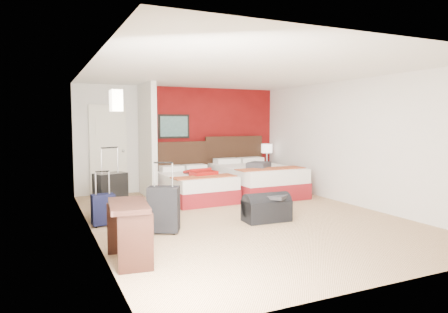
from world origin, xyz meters
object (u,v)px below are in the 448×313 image
bed_left (194,187)px  suitcase_charcoal (164,211)px  table_lamp (267,154)px  desk (129,233)px  suitcase_black (111,197)px  suitcase_navy (103,211)px  bed_right (256,180)px  duffel_bag (266,210)px  nightstand (267,174)px  red_suitcase_open (200,172)px

bed_left → suitcase_charcoal: size_ratio=2.73×
table_lamp → desk: size_ratio=0.60×
suitcase_black → suitcase_navy: size_ratio=1.58×
table_lamp → suitcase_black: (-4.32, -2.06, -0.44)m
bed_right → table_lamp: (0.90, 1.02, 0.50)m
duffel_bag → desk: 2.72m
table_lamp → nightstand: bearing=0.0°
bed_left → nightstand: (2.40, 1.03, 0.01)m
suitcase_black → duffel_bag: (2.34, -1.25, -0.19)m
red_suitcase_open → table_lamp: size_ratio=1.39×
suitcase_black → desk: bearing=-114.5°
bed_right → suitcase_charcoal: bearing=-142.4°
table_lamp → suitcase_black: size_ratio=0.67×
suitcase_navy → duffel_bag: 2.66m
bed_left → table_lamp: size_ratio=3.56×
red_suitcase_open → bed_right: bearing=-6.0°
suitcase_charcoal → duffel_bag: bearing=26.7°
red_suitcase_open → nightstand: red_suitcase_open is taller
suitcase_black → suitcase_charcoal: size_ratio=1.14×
bed_right → table_lamp: bearing=47.7°
bed_left → nightstand: 2.61m
bed_left → duffel_bag: 2.33m
suitcase_charcoal → duffel_bag: 1.77m
bed_right → bed_left: bearing=179.1°
bed_left → suitcase_navy: (-2.11, -1.48, -0.03)m
bed_right → desk: desk is taller
suitcase_navy → table_lamp: bearing=24.5°
suitcase_charcoal → nightstand: bearing=68.7°
suitcase_navy → desk: (0.03, -1.86, 0.12)m
bed_right → nightstand: 1.36m
red_suitcase_open → suitcase_black: suitcase_black is taller
duffel_bag → nightstand: bearing=61.7°
red_suitcase_open → suitcase_black: bearing=-165.3°
suitcase_charcoal → suitcase_navy: bearing=161.1°
red_suitcase_open → suitcase_navy: red_suitcase_open is taller
bed_right → table_lamp: table_lamp is taller
red_suitcase_open → suitcase_charcoal: suitcase_charcoal is taller
bed_left → suitcase_navy: bearing=-147.9°
bed_right → suitcase_navy: (-3.61, -1.48, -0.08)m
table_lamp → suitcase_navy: bearing=-151.0°
nightstand → suitcase_navy: size_ratio=1.18×
red_suitcase_open → suitcase_navy: bearing=-158.2°
bed_right → suitcase_black: size_ratio=2.83×
duffel_bag → suitcase_black: bearing=154.4°
suitcase_black → bed_left: bearing=7.9°
suitcase_charcoal → suitcase_black: bearing=142.2°
bed_right → suitcase_black: bearing=-164.1°
table_lamp → suitcase_charcoal: (-3.75, -3.30, -0.49)m
red_suitcase_open → suitcase_charcoal: size_ratio=1.07×
duffel_bag → desk: size_ratio=0.90×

